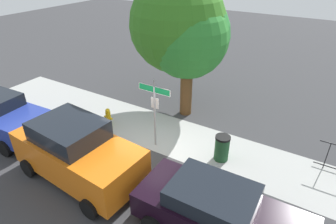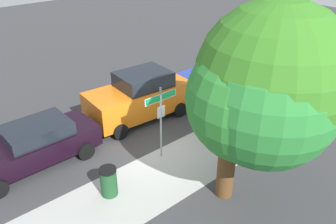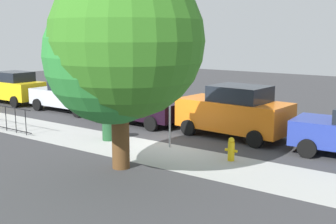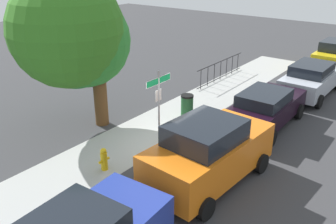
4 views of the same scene
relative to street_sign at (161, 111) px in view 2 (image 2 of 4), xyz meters
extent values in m
plane|color=#38383A|center=(0.10, -0.40, -1.88)|extent=(60.00, 60.00, 0.00)
cube|color=#A6A7A3|center=(2.10, 0.90, -1.88)|extent=(24.00, 2.60, 0.00)
cylinder|color=#9EA0A5|center=(0.00, 0.00, -0.50)|extent=(0.07, 0.07, 2.75)
cube|color=#0F723D|center=(0.00, 0.00, 0.51)|extent=(1.29, 0.02, 0.22)
cube|color=white|center=(0.00, 0.00, 0.51)|extent=(1.32, 0.02, 0.25)
cube|color=silver|center=(0.00, 0.02, -0.04)|extent=(0.32, 0.02, 0.42)
cylinder|color=brown|center=(-0.19, 2.84, -0.68)|extent=(0.54, 0.54, 2.41)
sphere|color=#2D822F|center=(-0.42, 3.26, 1.55)|extent=(3.54, 3.54, 3.54)
sphere|color=#337520|center=(-1.02, 3.45, 2.00)|extent=(4.24, 4.24, 4.24)
sphere|color=#297E32|center=(-0.63, 3.59, 1.60)|extent=(3.79, 3.79, 3.79)
cube|color=#26399A|center=(-5.90, -2.60, -1.13)|extent=(4.44, 2.11, 0.86)
cube|color=black|center=(-6.16, -2.61, -0.45)|extent=(2.17, 1.76, 0.49)
cylinder|color=black|center=(-4.48, -1.58, -1.56)|extent=(0.65, 0.26, 0.64)
cylinder|color=black|center=(-4.38, -3.44, -1.56)|extent=(0.65, 0.26, 0.64)
cylinder|color=black|center=(-7.43, -1.75, -1.56)|extent=(0.65, 0.26, 0.64)
cylinder|color=black|center=(-7.32, -3.61, -1.56)|extent=(0.65, 0.26, 0.64)
cube|color=orange|center=(-1.10, -2.82, -0.99)|extent=(4.55, 2.23, 1.14)
cube|color=black|center=(-1.37, -2.80, -0.12)|extent=(2.23, 1.84, 0.61)
cylinder|color=black|center=(0.46, -1.95, -1.56)|extent=(0.65, 0.26, 0.64)
cylinder|color=black|center=(0.34, -3.88, -1.56)|extent=(0.65, 0.26, 0.64)
cylinder|color=black|center=(-2.54, -1.75, -1.56)|extent=(0.65, 0.26, 0.64)
cylinder|color=black|center=(-2.67, -3.68, -1.56)|extent=(0.65, 0.26, 0.64)
cube|color=black|center=(3.70, -2.53, -1.18)|extent=(4.52, 1.83, 0.76)
cube|color=black|center=(3.43, -2.53, -0.58)|extent=(2.18, 1.59, 0.45)
cylinder|color=black|center=(2.16, -1.66, -1.56)|extent=(0.64, 0.23, 0.64)
cylinder|color=black|center=(2.18, -3.44, -1.56)|extent=(0.64, 0.23, 0.64)
cylinder|color=yellow|center=(-2.59, 0.20, -1.57)|extent=(0.22, 0.22, 0.62)
sphere|color=yellow|center=(-2.59, 0.20, -1.20)|extent=(0.20, 0.20, 0.20)
cylinder|color=yellow|center=(-2.75, 0.20, -1.54)|extent=(0.10, 0.09, 0.09)
cylinder|color=yellow|center=(-2.43, 0.20, -1.54)|extent=(0.10, 0.09, 0.09)
cylinder|color=#1E4C28|center=(2.54, 0.50, -1.43)|extent=(0.52, 0.52, 0.90)
cylinder|color=black|center=(2.54, 0.50, -0.94)|extent=(0.55, 0.55, 0.08)
camera|label=1|loc=(5.15, -7.55, 4.76)|focal=30.35mm
camera|label=2|loc=(6.61, 8.01, 5.63)|focal=36.95mm
camera|label=3|loc=(-8.78, 12.29, 2.21)|focal=45.83mm
camera|label=4|loc=(-9.49, -7.64, 4.56)|focal=39.32mm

